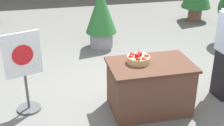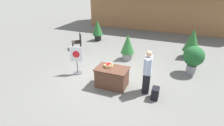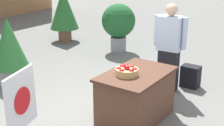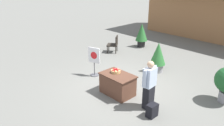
# 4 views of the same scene
# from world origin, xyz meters

# --- Properties ---
(ground_plane) EXTENTS (120.00, 120.00, 0.00)m
(ground_plane) POSITION_xyz_m (0.00, 0.00, 0.00)
(ground_plane) COLOR slate
(display_table) EXTENTS (1.22, 0.79, 0.76)m
(display_table) POSITION_xyz_m (0.28, -0.52, 0.38)
(display_table) COLOR brown
(display_table) RESTS_ON ground_plane
(apple_basket) EXTENTS (0.33, 0.33, 0.16)m
(apple_basket) POSITION_xyz_m (0.12, -0.45, 0.83)
(apple_basket) COLOR tan
(apple_basket) RESTS_ON display_table
(person_visitor) EXTENTS (0.29, 0.61, 1.61)m
(person_visitor) POSITION_xyz_m (1.58, -0.43, 0.82)
(person_visitor) COLOR black
(person_visitor) RESTS_ON ground_plane
(backpack) EXTENTS (0.24, 0.34, 0.42)m
(backpack) POSITION_xyz_m (1.97, -0.73, 0.21)
(backpack) COLOR black
(backpack) RESTS_ON ground_plane
(poster_board) EXTENTS (0.52, 0.36, 1.24)m
(poster_board) POSITION_xyz_m (-1.50, -0.12, 0.66)
(poster_board) COLOR #4C4C51
(poster_board) RESTS_ON ground_plane
(patio_chair) EXTENTS (0.77, 0.77, 0.93)m
(patio_chair) POSITION_xyz_m (-3.10, 2.58, 0.51)
(patio_chair) COLOR #28231E
(patio_chair) RESTS_ON ground_plane
(potted_plant_far_left) EXTENTS (0.87, 0.87, 1.25)m
(potted_plant_far_left) POSITION_xyz_m (3.15, 1.72, 0.76)
(potted_plant_far_left) COLOR gray
(potted_plant_far_left) RESTS_ON ground_plane
(potted_plant_far_right) EXTENTS (0.69, 0.69, 1.33)m
(potted_plant_far_right) POSITION_xyz_m (0.09, 2.15, 0.73)
(potted_plant_far_right) COLOR gray
(potted_plant_far_right) RESTS_ON ground_plane
(potted_plant_near_left) EXTENTS (0.83, 0.83, 1.55)m
(potted_plant_near_left) POSITION_xyz_m (3.11, 3.58, 0.92)
(potted_plant_near_left) COLOR brown
(potted_plant_near_left) RESTS_ON ground_plane
(potted_plant_near_right) EXTENTS (0.71, 0.71, 1.39)m
(potted_plant_near_right) POSITION_xyz_m (-2.71, 4.46, 0.79)
(potted_plant_near_right) COLOR black
(potted_plant_near_right) RESTS_ON ground_plane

